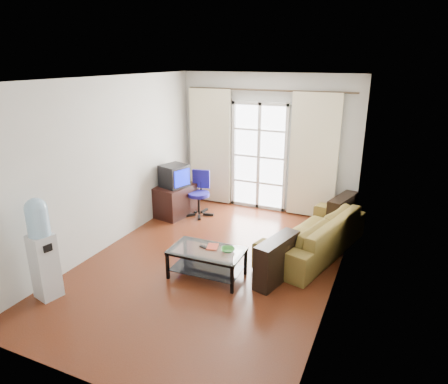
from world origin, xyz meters
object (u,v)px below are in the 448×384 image
at_px(coffee_table, 207,259).
at_px(sofa, 314,233).
at_px(tv_stand, 176,200).
at_px(water_cooler, 42,247).
at_px(crt_tv, 174,176).
at_px(task_chair, 199,202).

bearing_deg(coffee_table, sofa, 48.70).
bearing_deg(coffee_table, tv_stand, 130.65).
xyz_separation_m(sofa, water_cooler, (-2.87, -2.65, 0.39)).
relative_size(sofa, water_cooler, 1.73).
height_order(tv_stand, water_cooler, water_cooler).
bearing_deg(tv_stand, coffee_table, -39.47).
height_order(sofa, coffee_table, sofa).
height_order(tv_stand, crt_tv, crt_tv).
relative_size(coffee_table, crt_tv, 1.83).
bearing_deg(crt_tv, water_cooler, -73.17).
height_order(sofa, task_chair, task_chair).
distance_m(tv_stand, water_cooler, 3.19).
relative_size(coffee_table, tv_stand, 1.28).
relative_size(tv_stand, crt_tv, 1.43).
distance_m(coffee_table, crt_tv, 2.51).
bearing_deg(coffee_table, crt_tv, 131.13).
bearing_deg(tv_stand, sofa, -0.30).
xyz_separation_m(coffee_table, tv_stand, (-1.61, 1.88, 0.03)).
height_order(sofa, crt_tv, crt_tv).
height_order(crt_tv, task_chair, crt_tv).
bearing_deg(crt_tv, coffee_table, -31.01).
xyz_separation_m(sofa, coffee_table, (-1.21, -1.37, -0.05)).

